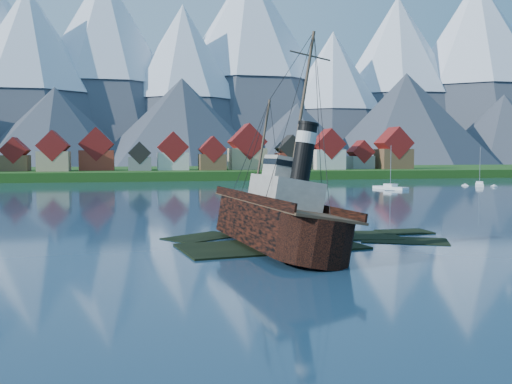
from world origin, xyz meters
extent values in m
plane|color=navy|center=(0.00, 0.00, 0.00)|extent=(1400.00, 1400.00, 0.00)
cube|color=black|center=(-3.00, -2.00, -0.32)|extent=(19.08, 11.42, 1.00)
cube|color=black|center=(6.00, 4.00, -0.38)|extent=(15.15, 9.76, 1.00)
cube|color=black|center=(2.00, 9.00, -0.28)|extent=(11.45, 9.06, 1.00)
cube|color=black|center=(12.00, -1.00, -0.42)|extent=(10.27, 8.34, 1.00)
cube|color=black|center=(-9.00, 6.00, -0.40)|extent=(9.42, 8.68, 1.00)
cube|color=black|center=(15.00, 5.00, -0.35)|extent=(6.00, 4.00, 1.00)
cube|color=#1E4814|center=(0.00, 170.00, 0.00)|extent=(600.00, 80.00, 3.20)
cube|color=#3F3D38|center=(0.00, 132.00, 0.00)|extent=(600.00, 2.50, 2.00)
cube|color=brown|center=(-56.00, 153.00, 5.75)|extent=(9.00, 8.00, 5.50)
cube|color=maroon|center=(-56.00, 153.00, 10.12)|extent=(9.16, 8.16, 9.16)
cube|color=tan|center=(-43.00, 150.00, 6.40)|extent=(10.50, 9.00, 6.80)
cube|color=maroon|center=(-43.00, 150.00, 11.69)|extent=(10.69, 9.18, 10.69)
cube|color=maroon|center=(-29.00, 156.00, 6.60)|extent=(12.00, 8.50, 7.20)
cube|color=maroon|center=(-29.00, 156.00, 12.36)|extent=(12.22, 8.67, 12.22)
cube|color=slate|center=(-14.00, 151.00, 5.40)|extent=(8.00, 7.00, 4.80)
cube|color=black|center=(-14.00, 151.00, 9.24)|extent=(8.15, 7.14, 8.15)
cube|color=beige|center=(-2.00, 154.00, 6.20)|extent=(11.00, 9.50, 6.40)
cube|color=maroon|center=(-2.00, 154.00, 11.38)|extent=(11.20, 9.69, 11.20)
cube|color=brown|center=(12.00, 150.00, 5.90)|extent=(9.50, 8.00, 5.80)
cube|color=maroon|center=(12.00, 150.00, 10.51)|extent=(9.67, 8.16, 9.67)
cube|color=tan|center=(26.00, 155.00, 7.00)|extent=(13.50, 10.00, 8.00)
cube|color=maroon|center=(26.00, 155.00, 13.43)|extent=(13.75, 10.20, 13.75)
cube|color=maroon|center=(42.00, 152.00, 6.10)|extent=(10.00, 8.50, 6.20)
cube|color=black|center=(42.00, 152.00, 11.00)|extent=(10.18, 8.67, 10.18)
cube|color=beige|center=(56.00, 149.00, 6.75)|extent=(11.50, 9.00, 7.50)
cube|color=maroon|center=(56.00, 149.00, 12.57)|extent=(11.71, 9.18, 11.71)
cube|color=slate|center=(71.00, 153.00, 5.50)|extent=(9.00, 7.50, 5.00)
cube|color=maroon|center=(71.00, 153.00, 9.62)|extent=(9.16, 7.65, 9.16)
cube|color=brown|center=(84.00, 151.00, 6.90)|extent=(12.50, 10.00, 7.80)
cube|color=maroon|center=(84.00, 151.00, 13.05)|extent=(12.73, 10.20, 12.73)
cone|color=#2D333D|center=(-100.00, 455.00, 73.00)|extent=(180.00, 180.00, 150.00)
cone|color=white|center=(-100.00, 455.00, 103.00)|extent=(111.60, 111.60, 90.00)
cone|color=#2D333D|center=(-40.00, 495.00, 88.00)|extent=(210.00, 210.00, 180.00)
cone|color=white|center=(-40.00, 495.00, 124.00)|extent=(130.20, 130.20, 108.00)
cone|color=#2D333D|center=(30.00, 470.00, 70.50)|extent=(170.00, 170.00, 145.00)
cone|color=white|center=(30.00, 470.00, 99.50)|extent=(105.40, 105.40, 87.00)
cone|color=#2D333D|center=(100.00, 515.00, 98.00)|extent=(240.00, 240.00, 200.00)
cone|color=white|center=(100.00, 515.00, 138.00)|extent=(148.80, 148.80, 120.00)
cone|color=#2D333D|center=(170.00, 460.00, 60.50)|extent=(150.00, 150.00, 125.00)
cone|color=white|center=(170.00, 460.00, 85.50)|extent=(93.00, 93.00, 75.00)
cone|color=#2D333D|center=(250.00, 490.00, 83.00)|extent=(200.00, 200.00, 170.00)
cone|color=white|center=(250.00, 490.00, 117.00)|extent=(124.00, 124.00, 102.00)
cone|color=#2D333D|center=(330.00, 475.00, 93.00)|extent=(230.00, 230.00, 190.00)
cone|color=white|center=(330.00, 475.00, 131.00)|extent=(142.60, 142.60, 114.00)
cone|color=#2D333D|center=(-70.00, 374.00, 27.00)|extent=(120.00, 120.00, 58.00)
cone|color=#2D333D|center=(20.00, 369.00, 31.00)|extent=(136.00, 136.00, 66.00)
cone|color=#2D333D|center=(110.00, 373.00, 23.00)|extent=(110.00, 110.00, 50.00)
cone|color=#2D333D|center=(200.00, 370.00, 35.50)|extent=(150.00, 150.00, 75.00)
cone|color=#2D333D|center=(290.00, 371.00, 28.00)|extent=(124.00, 124.00, 60.00)
cube|color=black|center=(-2.96, -1.87, 2.13)|extent=(6.60, 19.00, 3.96)
cone|color=black|center=(-2.96, 10.45, 2.13)|extent=(6.60, 6.60, 6.60)
cylinder|color=black|center=(-2.96, -11.37, 2.13)|extent=(6.60, 6.60, 3.96)
cube|color=#4C3826|center=(-2.96, -1.87, 4.20)|extent=(6.46, 25.07, 0.24)
cube|color=black|center=(-6.12, -1.87, 4.63)|extent=(0.19, 24.27, 0.85)
cube|color=black|center=(0.21, -1.87, 4.63)|extent=(0.19, 24.27, 0.85)
cube|color=#ADA89E|center=(-2.96, -3.29, 5.62)|extent=(4.90, 8.01, 2.83)
cube|color=#ADA89E|center=(-2.96, -2.34, 8.07)|extent=(3.39, 3.77, 2.07)
cylinder|color=black|center=(-2.96, -6.39, 9.67)|extent=(1.79, 1.79, 5.28)
cylinder|color=silver|center=(-2.96, -6.39, 10.99)|extent=(1.88, 1.88, 1.04)
cylinder|color=#473828|center=(-2.96, 5.67, 9.95)|extent=(0.26, 0.26, 11.31)
cylinder|color=#473828|center=(-2.96, -4.23, 15.23)|extent=(0.30, 0.30, 12.25)
cube|color=white|center=(78.18, 84.98, 0.10)|extent=(6.22, 8.17, 1.18)
cube|color=white|center=(78.18, 84.98, 1.03)|extent=(2.80, 2.96, 0.69)
cylinder|color=gray|center=(78.18, 84.98, 5.80)|extent=(0.14, 0.14, 10.22)
cube|color=white|center=(48.19, 78.39, 0.10)|extent=(6.09, 10.36, 1.22)
cube|color=white|center=(48.19, 78.39, 1.06)|extent=(3.12, 3.46, 0.71)
cylinder|color=gray|center=(48.19, 78.39, 5.98)|extent=(0.14, 0.14, 10.55)
camera|label=1|loc=(-16.46, -56.92, 9.50)|focal=40.00mm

